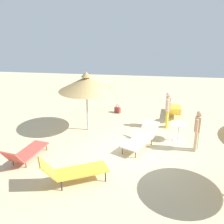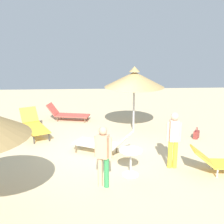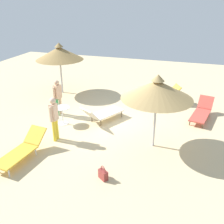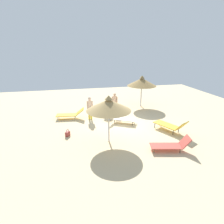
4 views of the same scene
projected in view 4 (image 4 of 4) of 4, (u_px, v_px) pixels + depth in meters
ground at (122, 126)px, 12.22m from camera, size 24.00×24.00×0.10m
parasol_umbrella_near_left at (109, 105)px, 9.44m from camera, size 2.38×2.38×2.63m
parasol_umbrella_far_left at (142, 82)px, 15.47m from camera, size 2.49×2.49×2.70m
lounge_chair_center at (71, 114)px, 13.25m from camera, size 0.84×2.05×0.74m
lounge_chair_near_right at (171, 125)px, 11.11m from camera, size 2.15×1.52×0.93m
lounge_chair_edge at (120, 118)px, 12.47m from camera, size 1.49×2.00×0.82m
lounge_chair_back at (171, 145)px, 9.12m from camera, size 1.02×2.01×0.77m
person_standing_far_right at (90, 107)px, 12.91m from camera, size 0.24×0.44×1.67m
person_standing_front at (115, 102)px, 14.21m from camera, size 0.31×0.43×1.61m
handbag at (68, 134)px, 10.65m from camera, size 0.34×0.31×0.45m
side_table_round at (106, 110)px, 13.67m from camera, size 0.65×0.65×0.74m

